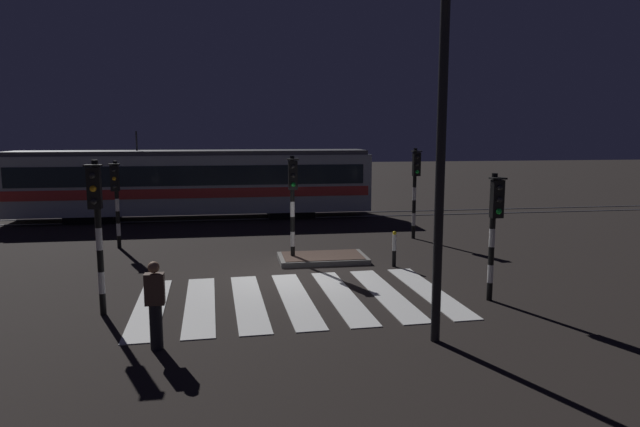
# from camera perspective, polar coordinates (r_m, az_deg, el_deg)

# --- Properties ---
(ground_plane) EXTENTS (120.00, 120.00, 0.00)m
(ground_plane) POSITION_cam_1_polar(r_m,az_deg,el_deg) (16.09, -3.42, -6.43)
(ground_plane) COLOR black
(rail_near) EXTENTS (80.00, 0.12, 0.03)m
(rail_near) POSITION_cam_1_polar(r_m,az_deg,el_deg) (26.56, -5.71, -0.54)
(rail_near) COLOR #59595E
(rail_near) RESTS_ON ground
(rail_far) EXTENTS (80.00, 0.12, 0.03)m
(rail_far) POSITION_cam_1_polar(r_m,az_deg,el_deg) (27.98, -5.89, -0.10)
(rail_far) COLOR #59595E
(rail_far) RESTS_ON ground
(crosswalk_zebra) EXTENTS (7.83, 4.96, 0.02)m
(crosswalk_zebra) POSITION_cam_1_polar(r_m,az_deg,el_deg) (13.94, -2.50, -8.72)
(crosswalk_zebra) COLOR silver
(crosswalk_zebra) RESTS_ON ground
(traffic_island) EXTENTS (2.81, 1.66, 0.18)m
(traffic_island) POSITION_cam_1_polar(r_m,az_deg,el_deg) (17.93, 0.25, -4.58)
(traffic_island) COLOR slate
(traffic_island) RESTS_ON ground
(traffic_light_corner_near_right) EXTENTS (0.36, 0.42, 3.13)m
(traffic_light_corner_near_right) POSITION_cam_1_polar(r_m,az_deg,el_deg) (13.93, 17.49, -0.44)
(traffic_light_corner_near_right) COLOR black
(traffic_light_corner_near_right) RESTS_ON ground
(traffic_light_corner_far_left) EXTENTS (0.36, 0.42, 3.11)m
(traffic_light_corner_far_left) POSITION_cam_1_polar(r_m,az_deg,el_deg) (20.76, -20.21, 2.16)
(traffic_light_corner_far_left) COLOR black
(traffic_light_corner_far_left) RESTS_ON ground
(traffic_light_median_centre) EXTENTS (0.36, 0.42, 3.37)m
(traffic_light_median_centre) POSITION_cam_1_polar(r_m,az_deg,el_deg) (17.45, -2.82, 2.17)
(traffic_light_median_centre) COLOR black
(traffic_light_median_centre) RESTS_ON ground
(traffic_light_corner_far_right) EXTENTS (0.36, 0.42, 3.50)m
(traffic_light_corner_far_right) POSITION_cam_1_polar(r_m,az_deg,el_deg) (21.56, 9.77, 3.46)
(traffic_light_corner_far_right) COLOR black
(traffic_light_corner_far_right) RESTS_ON ground
(traffic_light_corner_near_left) EXTENTS (0.36, 0.42, 3.50)m
(traffic_light_corner_near_left) POSITION_cam_1_polar(r_m,az_deg,el_deg) (13.12, -21.94, -0.11)
(traffic_light_corner_near_left) COLOR black
(traffic_light_corner_near_left) RESTS_ON ground
(street_lamp_near_kerb) EXTENTS (0.44, 1.21, 7.08)m
(street_lamp_near_kerb) POSITION_cam_1_polar(r_m,az_deg,el_deg) (10.55, 12.93, 10.31)
(street_lamp_near_kerb) COLOR black
(street_lamp_near_kerb) RESTS_ON ground
(tram) EXTENTS (16.94, 2.58, 4.15)m
(tram) POSITION_cam_1_polar(r_m,az_deg,el_deg) (27.08, -12.86, 3.16)
(tram) COLOR #B2BCC1
(tram) RESTS_ON ground
(pedestrian_waiting_at_kerb) EXTENTS (0.36, 0.24, 1.71)m
(pedestrian_waiting_at_kerb) POSITION_cam_1_polar(r_m,az_deg,el_deg) (11.06, -16.55, -8.95)
(pedestrian_waiting_at_kerb) COLOR black
(pedestrian_waiting_at_kerb) RESTS_ON ground
(bollard_island_edge) EXTENTS (0.12, 0.12, 1.11)m
(bollard_island_edge) POSITION_cam_1_polar(r_m,az_deg,el_deg) (17.21, 7.63, -3.60)
(bollard_island_edge) COLOR black
(bollard_island_edge) RESTS_ON ground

